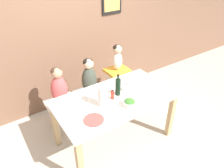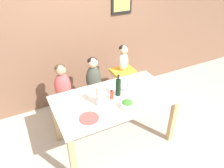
{
  "view_description": "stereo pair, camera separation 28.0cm",
  "coord_description": "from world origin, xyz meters",
  "px_view_note": "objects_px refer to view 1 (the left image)",
  "views": [
    {
      "loc": [
        -1.31,
        -1.9,
        2.44
      ],
      "look_at": [
        0.0,
        0.06,
        0.93
      ],
      "focal_mm": 35.0,
      "sensor_mm": 36.0,
      "label": 1
    },
    {
      "loc": [
        -1.07,
        -2.05,
        2.44
      ],
      "look_at": [
        0.0,
        0.06,
        0.93
      ],
      "focal_mm": 35.0,
      "sensor_mm": 36.0,
      "label": 2
    }
  ],
  "objects_px": {
    "wine_bottle": "(118,87)",
    "dinner_plate_back_left": "(79,99)",
    "chair_right_highchair": "(117,77)",
    "person_child_center": "(89,76)",
    "chair_far_center": "(90,95)",
    "person_child_left": "(59,86)",
    "chair_far_left": "(62,106)",
    "paper_towel_roll": "(103,96)",
    "salad_bowl_large": "(130,103)",
    "wine_glass_near": "(128,84)",
    "dinner_plate_front_left": "(94,120)",
    "person_baby_right": "(117,56)"
  },
  "relations": [
    {
      "from": "person_child_center",
      "to": "salad_bowl_large",
      "type": "height_order",
      "value": "person_child_center"
    },
    {
      "from": "paper_towel_roll",
      "to": "dinner_plate_back_left",
      "type": "height_order",
      "value": "paper_towel_roll"
    },
    {
      "from": "person_baby_right",
      "to": "wine_bottle",
      "type": "distance_m",
      "value": 0.78
    },
    {
      "from": "chair_far_center",
      "to": "wine_glass_near",
      "type": "height_order",
      "value": "wine_glass_near"
    },
    {
      "from": "person_child_left",
      "to": "wine_bottle",
      "type": "xyz_separation_m",
      "value": [
        0.58,
        -0.64,
        0.13
      ]
    },
    {
      "from": "chair_far_center",
      "to": "dinner_plate_back_left",
      "type": "distance_m",
      "value": 0.7
    },
    {
      "from": "dinner_plate_back_left",
      "to": "chair_far_center",
      "type": "bearing_deg",
      "value": 48.39
    },
    {
      "from": "chair_far_center",
      "to": "dinner_plate_back_left",
      "type": "bearing_deg",
      "value": -131.61
    },
    {
      "from": "paper_towel_roll",
      "to": "wine_bottle",
      "type": "bearing_deg",
      "value": 16.28
    },
    {
      "from": "person_child_center",
      "to": "paper_towel_roll",
      "type": "xyz_separation_m",
      "value": [
        -0.2,
        -0.73,
        0.14
      ]
    },
    {
      "from": "paper_towel_roll",
      "to": "dinner_plate_front_left",
      "type": "xyz_separation_m",
      "value": [
        -0.23,
        -0.18,
        -0.13
      ]
    },
    {
      "from": "chair_far_left",
      "to": "person_child_center",
      "type": "xyz_separation_m",
      "value": [
        0.49,
        0.0,
        0.36
      ]
    },
    {
      "from": "chair_far_left",
      "to": "chair_right_highchair",
      "type": "distance_m",
      "value": 1.03
    },
    {
      "from": "person_child_center",
      "to": "wine_glass_near",
      "type": "distance_m",
      "value": 0.72
    },
    {
      "from": "chair_far_center",
      "to": "salad_bowl_large",
      "type": "height_order",
      "value": "salad_bowl_large"
    },
    {
      "from": "chair_far_center",
      "to": "person_baby_right",
      "type": "bearing_deg",
      "value": 0.14
    },
    {
      "from": "chair_right_highchair",
      "to": "person_child_left",
      "type": "xyz_separation_m",
      "value": [
        -1.02,
        0.0,
        0.19
      ]
    },
    {
      "from": "chair_far_center",
      "to": "dinner_plate_front_left",
      "type": "height_order",
      "value": "dinner_plate_front_left"
    },
    {
      "from": "person_baby_right",
      "to": "dinner_plate_front_left",
      "type": "relative_size",
      "value": 1.84
    },
    {
      "from": "person_child_left",
      "to": "dinner_plate_back_left",
      "type": "bearing_deg",
      "value": -77.72
    },
    {
      "from": "chair_far_center",
      "to": "dinner_plate_front_left",
      "type": "distance_m",
      "value": 1.07
    },
    {
      "from": "chair_far_center",
      "to": "person_baby_right",
      "type": "distance_m",
      "value": 0.76
    },
    {
      "from": "chair_right_highchair",
      "to": "person_child_left",
      "type": "height_order",
      "value": "person_child_left"
    },
    {
      "from": "person_child_left",
      "to": "wine_bottle",
      "type": "relative_size",
      "value": 1.89
    },
    {
      "from": "person_baby_right",
      "to": "wine_bottle",
      "type": "relative_size",
      "value": 1.41
    },
    {
      "from": "person_baby_right",
      "to": "chair_far_left",
      "type": "bearing_deg",
      "value": -179.93
    },
    {
      "from": "chair_right_highchair",
      "to": "person_child_center",
      "type": "height_order",
      "value": "person_child_center"
    },
    {
      "from": "wine_bottle",
      "to": "salad_bowl_large",
      "type": "height_order",
      "value": "wine_bottle"
    },
    {
      "from": "person_child_left",
      "to": "dinner_plate_front_left",
      "type": "relative_size",
      "value": 2.46
    },
    {
      "from": "person_child_left",
      "to": "dinner_plate_back_left",
      "type": "height_order",
      "value": "person_child_left"
    },
    {
      "from": "chair_far_center",
      "to": "person_child_center",
      "type": "height_order",
      "value": "person_child_center"
    },
    {
      "from": "chair_far_center",
      "to": "person_child_left",
      "type": "xyz_separation_m",
      "value": [
        -0.49,
        0.0,
        0.36
      ]
    },
    {
      "from": "wine_bottle",
      "to": "salad_bowl_large",
      "type": "xyz_separation_m",
      "value": [
        -0.03,
        -0.29,
        -0.08
      ]
    },
    {
      "from": "dinner_plate_front_left",
      "to": "dinner_plate_back_left",
      "type": "bearing_deg",
      "value": 85.3
    },
    {
      "from": "chair_far_left",
      "to": "dinner_plate_front_left",
      "type": "xyz_separation_m",
      "value": [
        0.06,
        -0.91,
        0.37
      ]
    },
    {
      "from": "wine_bottle",
      "to": "person_child_center",
      "type": "bearing_deg",
      "value": 97.83
    },
    {
      "from": "chair_far_left",
      "to": "person_child_left",
      "type": "relative_size",
      "value": 0.8
    },
    {
      "from": "dinner_plate_front_left",
      "to": "chair_right_highchair",
      "type": "bearing_deg",
      "value": 43.51
    },
    {
      "from": "chair_far_left",
      "to": "wine_glass_near",
      "type": "distance_m",
      "value": 1.1
    },
    {
      "from": "chair_far_center",
      "to": "wine_bottle",
      "type": "xyz_separation_m",
      "value": [
        0.09,
        -0.64,
        0.49
      ]
    },
    {
      "from": "wine_bottle",
      "to": "dinner_plate_back_left",
      "type": "distance_m",
      "value": 0.54
    },
    {
      "from": "chair_right_highchair",
      "to": "wine_glass_near",
      "type": "distance_m",
      "value": 0.79
    },
    {
      "from": "chair_right_highchair",
      "to": "dinner_plate_front_left",
      "type": "relative_size",
      "value": 3.01
    },
    {
      "from": "chair_right_highchair",
      "to": "paper_towel_roll",
      "type": "height_order",
      "value": "paper_towel_roll"
    },
    {
      "from": "chair_far_left",
      "to": "dinner_plate_front_left",
      "type": "relative_size",
      "value": 1.97
    },
    {
      "from": "person_baby_right",
      "to": "salad_bowl_large",
      "type": "distance_m",
      "value": 1.05
    },
    {
      "from": "person_child_center",
      "to": "wine_glass_near",
      "type": "xyz_separation_m",
      "value": [
        0.24,
        -0.66,
        0.12
      ]
    },
    {
      "from": "dinner_plate_front_left",
      "to": "chair_far_left",
      "type": "bearing_deg",
      "value": 93.69
    },
    {
      "from": "chair_right_highchair",
      "to": "wine_glass_near",
      "type": "bearing_deg",
      "value": -112.92
    },
    {
      "from": "salad_bowl_large",
      "to": "dinner_plate_back_left",
      "type": "distance_m",
      "value": 0.67
    }
  ]
}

